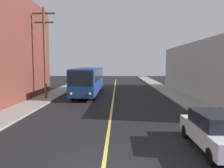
# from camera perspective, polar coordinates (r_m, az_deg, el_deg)

# --- Properties ---
(sidewalk_left) EXTENTS (2.50, 90.00, 0.15)m
(sidewalk_left) POSITION_cam_1_polar(r_m,az_deg,el_deg) (19.02, -22.68, -6.17)
(sidewalk_left) COLOR gray
(sidewalk_left) RESTS_ON ground
(sidewalk_right) EXTENTS (2.50, 90.00, 0.15)m
(sidewalk_right) POSITION_cam_1_polar(r_m,az_deg,el_deg) (18.63, 22.90, -6.42)
(sidewalk_right) COLOR gray
(sidewalk_right) RESTS_ON ground
(lane_stripe_center) EXTENTS (0.16, 60.00, 0.01)m
(lane_stripe_center) POSITION_cam_1_polar(r_m,az_deg,el_deg) (22.30, 0.24, -4.30)
(lane_stripe_center) COLOR #D8CC4C
(lane_stripe_center) RESTS_ON ground
(city_bus) EXTENTS (2.59, 12.16, 3.20)m
(city_bus) POSITION_cam_1_polar(r_m,az_deg,el_deg) (26.61, -6.11, 1.16)
(city_bus) COLOR navy
(city_bus) RESTS_ON ground
(parked_car_white) EXTENTS (1.85, 4.41, 1.62)m
(parked_car_white) POSITION_cam_1_polar(r_m,az_deg,el_deg) (10.65, 25.47, -10.91)
(parked_car_white) COLOR silver
(parked_car_white) RESTS_ON ground
(utility_pole_mid) EXTENTS (2.40, 0.28, 9.33)m
(utility_pole_mid) POSITION_cam_1_polar(r_m,az_deg,el_deg) (24.03, -17.19, 8.83)
(utility_pole_mid) COLOR brown
(utility_pole_mid) RESTS_ON sidewalk_left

